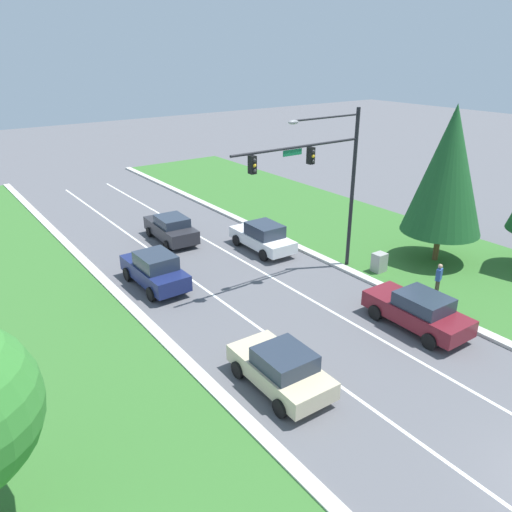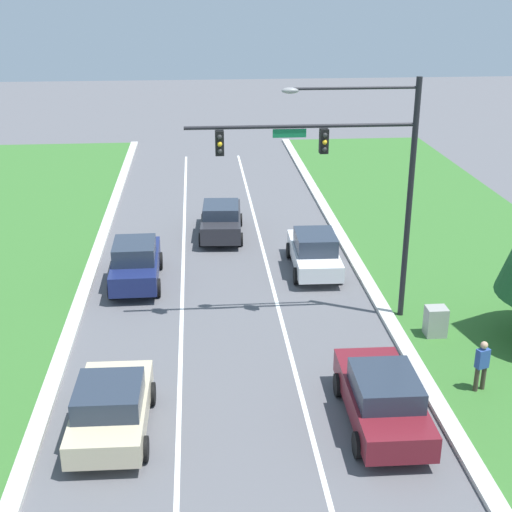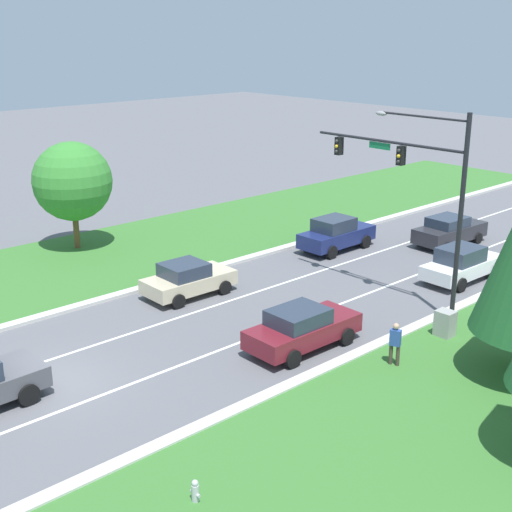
{
  "view_description": "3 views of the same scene",
  "coord_description": "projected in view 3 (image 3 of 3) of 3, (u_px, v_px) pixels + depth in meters",
  "views": [
    {
      "loc": [
        -12.93,
        -2.81,
        11.32
      ],
      "look_at": [
        0.58,
        15.9,
        1.62
      ],
      "focal_mm": 35.0,
      "sensor_mm": 36.0,
      "label": 1
    },
    {
      "loc": [
        -1.07,
        -7.93,
        11.55
      ],
      "look_at": [
        0.97,
        16.18,
        2.06
      ],
      "focal_mm": 50.0,
      "sensor_mm": 36.0,
      "label": 2
    },
    {
      "loc": [
        20.82,
        -9.6,
        11.73
      ],
      "look_at": [
        -2.2,
        11.56,
        1.58
      ],
      "focal_mm": 50.0,
      "sensor_mm": 36.0,
      "label": 3
    }
  ],
  "objects": [
    {
      "name": "charcoal_sedan",
      "position": [
        449.0,
        230.0,
        39.71
      ],
      "size": [
        2.21,
        4.68,
        1.64
      ],
      "rotation": [
        0.0,
        0.0,
        -0.06
      ],
      "color": "#28282D",
      "rests_on": "ground_plane"
    },
    {
      "name": "white_sedan",
      "position": [
        462.0,
        264.0,
        34.1
      ],
      "size": [
        2.09,
        4.69,
        1.72
      ],
      "rotation": [
        0.0,
        0.0,
        -0.03
      ],
      "color": "white",
      "rests_on": "ground_plane"
    },
    {
      "name": "pedestrian",
      "position": [
        395.0,
        343.0,
        25.4
      ],
      "size": [
        0.43,
        0.33,
        1.69
      ],
      "rotation": [
        0.0,
        0.0,
        3.48
      ],
      "color": "#42382D",
      "rests_on": "ground_plane"
    },
    {
      "name": "navy_sedan",
      "position": [
        336.0,
        234.0,
        38.76
      ],
      "size": [
        2.04,
        4.59,
        1.84
      ],
      "rotation": [
        0.0,
        0.0,
        0.01
      ],
      "color": "navy",
      "rests_on": "ground_plane"
    },
    {
      "name": "champagne_sedan",
      "position": [
        188.0,
        279.0,
        32.19
      ],
      "size": [
        2.19,
        4.22,
        1.59
      ],
      "rotation": [
        0.0,
        0.0,
        -0.02
      ],
      "color": "beige",
      "rests_on": "ground_plane"
    },
    {
      "name": "curb_strip_right",
      "position": [
        145.0,
        452.0,
        20.4
      ],
      "size": [
        0.5,
        90.0,
        0.15
      ],
      "color": "beige",
      "rests_on": "ground_plane"
    },
    {
      "name": "fire_hydrant",
      "position": [
        195.0,
        492.0,
        18.23
      ],
      "size": [
        0.34,
        0.2,
        0.7
      ],
      "color": "#B7B7BC",
      "rests_on": "ground_plane"
    },
    {
      "name": "utility_cabinet",
      "position": [
        445.0,
        324.0,
        27.93
      ],
      "size": [
        0.7,
        0.6,
        1.11
      ],
      "color": "#9E9E99",
      "rests_on": "ground_plane"
    },
    {
      "name": "lane_stripe_inner_left",
      "position": [
        28.0,
        367.0,
        25.64
      ],
      "size": [
        0.14,
        81.0,
        0.01
      ],
      "color": "white",
      "rests_on": "ground_plane"
    },
    {
      "name": "traffic_signal_mast",
      "position": [
        418.0,
        179.0,
        29.41
      ],
      "size": [
        7.71,
        0.41,
        8.57
      ],
      "color": "black",
      "rests_on": "ground_plane"
    },
    {
      "name": "oak_near_left_tree",
      "position": [
        72.0,
        181.0,
        38.04
      ],
      "size": [
        4.25,
        4.25,
        5.91
      ],
      "color": "brown",
      "rests_on": "ground_plane"
    },
    {
      "name": "burgundy_sedan",
      "position": [
        302.0,
        328.0,
        26.88
      ],
      "size": [
        2.13,
        4.71,
        1.65
      ],
      "rotation": [
        0.0,
        0.0,
        -0.02
      ],
      "color": "maroon",
      "rests_on": "ground_plane"
    },
    {
      "name": "ground_plane",
      "position": [
        51.0,
        385.0,
        24.38
      ],
      "size": [
        160.0,
        160.0,
        0.0
      ],
      "primitive_type": "plane",
      "color": "#5B5B60"
    },
    {
      "name": "lane_stripe_inner_right",
      "position": [
        78.0,
        404.0,
        23.12
      ],
      "size": [
        0.14,
        81.0,
        0.01
      ],
      "color": "white",
      "rests_on": "ground_plane"
    }
  ]
}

